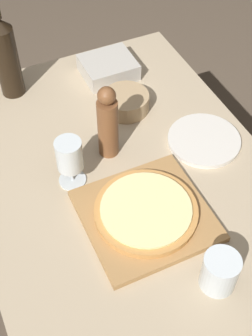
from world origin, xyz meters
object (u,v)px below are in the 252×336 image
object	(u,v)px
wine_bottle	(6,56)
wine_glass	(69,157)
pepper_mill	(107,124)
pizza	(146,211)
small_bowl	(126,102)

from	to	relation	value
wine_bottle	wine_glass	world-z (taller)	wine_bottle
pepper_mill	wine_bottle	bearing A→B (deg)	115.10
pizza	pepper_mill	world-z (taller)	pepper_mill
pepper_mill	small_bowl	size ratio (longest dim) A/B	1.66
pepper_mill	wine_glass	xyz separation A→B (m)	(-0.13, -0.06, -0.01)
wine_bottle	wine_glass	xyz separation A→B (m)	(0.04, -0.43, -0.04)
wine_glass	wine_bottle	bearing A→B (deg)	95.55
wine_glass	small_bowl	xyz separation A→B (m)	(0.25, 0.20, -0.07)
pizza	small_bowl	world-z (taller)	small_bowl
wine_glass	small_bowl	bearing A→B (deg)	38.17
pizza	small_bowl	distance (m)	0.41
wine_bottle	wine_glass	distance (m)	0.43
wine_bottle	pepper_mill	xyz separation A→B (m)	(0.17, -0.37, -0.03)
pizza	pepper_mill	bearing A→B (deg)	88.79
wine_bottle	small_bowl	xyz separation A→B (m)	(0.29, -0.23, -0.11)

